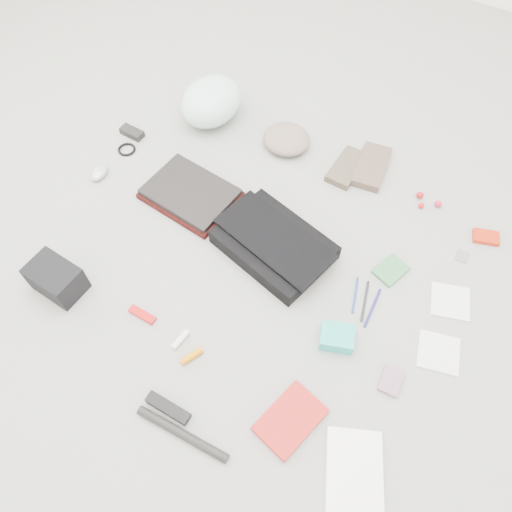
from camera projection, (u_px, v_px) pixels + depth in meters
The scene contains 33 objects.
ground_plane at pixel (256, 263), 1.79m from camera, with size 4.00×4.00×0.00m, color gray.
messenger_bag at pixel (274, 245), 1.79m from camera, with size 0.39×0.28×0.06m, color black.
bag_flap at pixel (274, 239), 1.76m from camera, with size 0.43×0.19×0.01m, color black.
laptop_sleeve at pixel (191, 195), 1.94m from camera, with size 0.34×0.25×0.02m, color black.
laptop at pixel (190, 192), 1.92m from camera, with size 0.33×0.24×0.02m, color black.
bike_helmet at pixel (211, 101), 2.11m from camera, with size 0.23×0.29×0.18m, color white.
beanie at pixel (286, 139), 2.07m from camera, with size 0.20×0.19×0.07m, color #7C685C.
mitten_left at pixel (347, 168), 2.01m from camera, with size 0.10×0.20×0.03m, color brown.
mitten_right at pixel (371, 167), 2.01m from camera, with size 0.11×0.23×0.03m, color brown.
power_brick at pixel (132, 132), 2.11m from camera, with size 0.10×0.05×0.03m, color black.
cable_coil at pixel (127, 149), 2.07m from camera, with size 0.07×0.07×0.01m, color black.
mouse at pixel (99, 172), 1.99m from camera, with size 0.05×0.09×0.03m, color #A5A5A7.
camera_bag at pixel (56, 279), 1.69m from camera, with size 0.17×0.12×0.11m, color black.
multitool at pixel (142, 315), 1.67m from camera, with size 0.10×0.03×0.02m, color #B10D0C.
toiletry_tube_white at pixel (181, 339), 1.62m from camera, with size 0.02×0.02×0.07m, color silver.
toiletry_tube_orange at pixel (192, 356), 1.59m from camera, with size 0.02×0.02×0.08m, color #CD7000.
u_lock at pixel (168, 408), 1.50m from camera, with size 0.14×0.04×0.03m, color black.
bike_pump at pixel (182, 434), 1.46m from camera, with size 0.03×0.03×0.30m, color black.
book_red at pixel (290, 420), 1.48m from camera, with size 0.13×0.20×0.02m, color red.
book_white at pixel (354, 473), 1.40m from camera, with size 0.16×0.24×0.02m, color white.
notepad at pixel (391, 270), 1.76m from camera, with size 0.09×0.11×0.01m, color #367142.
pen_blue at pixel (355, 295), 1.71m from camera, with size 0.01×0.01×0.14m, color navy.
pen_black at pixel (365, 301), 1.70m from camera, with size 0.01×0.01×0.16m, color black.
pen_navy at pixel (373, 308), 1.69m from camera, with size 0.01×0.01×0.16m, color navy.
accordion_wallet at pixel (337, 337), 1.61m from camera, with size 0.11×0.09×0.05m, color #1FBEAD.
card_deck at pixel (391, 381), 1.55m from camera, with size 0.06×0.09×0.02m, color gray.
napkin_top at pixel (450, 301), 1.70m from camera, with size 0.13×0.13×0.01m, color silver.
napkin_bottom at pixel (439, 352), 1.60m from camera, with size 0.13×0.13×0.01m, color silver.
lollipop_a at pixel (420, 195), 1.93m from camera, with size 0.03×0.03×0.03m, color #AB0E18.
lollipop_b at pixel (421, 206), 1.91m from camera, with size 0.02×0.02×0.02m, color red.
lollipop_c at pixel (438, 204), 1.91m from camera, with size 0.03×0.03×0.03m, color #B42035.
altoids_tin at pixel (486, 237), 1.83m from camera, with size 0.09×0.06×0.02m, color red.
stamp_sheet at pixel (462, 256), 1.80m from camera, with size 0.04×0.05×0.00m, color gray.
Camera 1 is at (0.46, -0.80, 1.53)m, focal length 35.00 mm.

